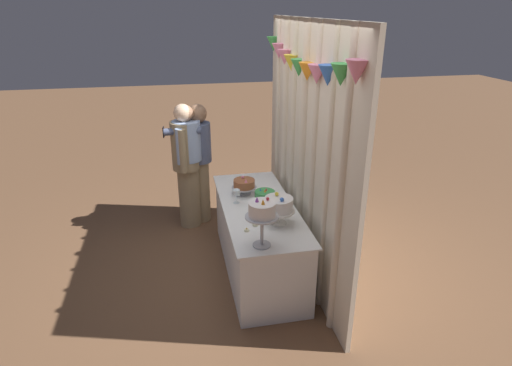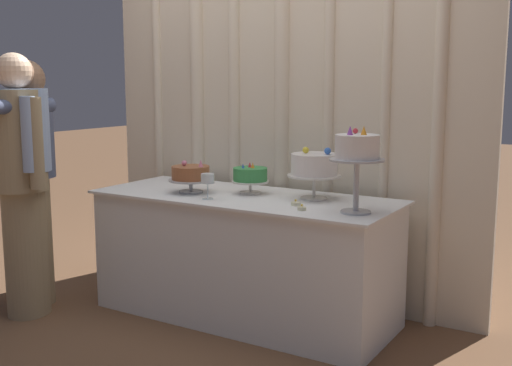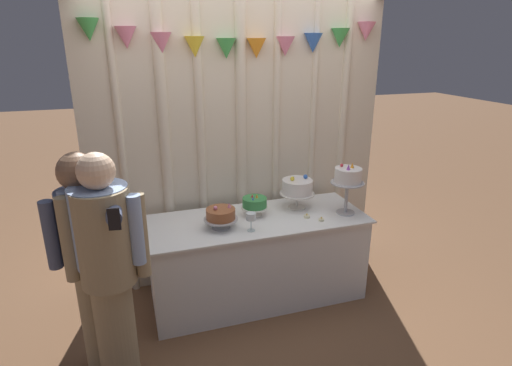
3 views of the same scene
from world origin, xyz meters
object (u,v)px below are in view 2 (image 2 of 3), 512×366
object	(u,v)px
cake_table	(244,257)
wine_glass	(208,180)
cake_display_midright	(314,166)
guest_man_dark_suit	(23,177)
tealight_far_left	(296,204)
guest_man_pink_jacket	(20,175)
cake_display_midleft	(250,176)
tealight_near_left	(302,208)
guest_girl_blue_dress	(30,169)
cake_display_leftmost	(191,175)
cake_display_rightmost	(357,151)

from	to	relation	value
cake_table	wine_glass	world-z (taller)	wine_glass
cake_table	wine_glass	size ratio (longest dim) A/B	12.37
cake_display_midright	guest_man_dark_suit	xyz separation A→B (m)	(-1.56, -0.75, -0.09)
tealight_far_left	guest_man_pink_jacket	xyz separation A→B (m)	(-1.55, -0.56, 0.11)
cake_display_midleft	tealight_far_left	distance (m)	0.45
cake_display_midleft	tealight_near_left	bearing A→B (deg)	-29.38
wine_glass	guest_girl_blue_dress	world-z (taller)	guest_girl_blue_dress
cake_display_leftmost	guest_girl_blue_dress	bearing A→B (deg)	-156.33
cake_table	guest_girl_blue_dress	distance (m)	1.45
cake_display_rightmost	wine_glass	distance (m)	0.90
wine_glass	guest_girl_blue_dress	bearing A→B (deg)	-165.75
wine_glass	tealight_near_left	size ratio (longest dim) A/B	3.19
cake_display_midleft	cake_display_rightmost	distance (m)	0.81
cake_display_midleft	guest_man_dark_suit	size ratio (longest dim) A/B	0.14
cake_display_rightmost	guest_man_dark_suit	size ratio (longest dim) A/B	0.29
cake_display_midright	guest_man_pink_jacket	world-z (taller)	guest_man_pink_jacket
cake_display_midleft	tealight_far_left	world-z (taller)	cake_display_midleft
guest_man_dark_suit	tealight_near_left	bearing A→B (deg)	14.67
tealight_far_left	guest_man_dark_suit	xyz separation A→B (m)	(-1.56, -0.53, 0.09)
cake_display_midright	cake_display_rightmost	xyz separation A→B (m)	(0.35, -0.23, 0.13)
cake_display_midleft	guest_man_pink_jacket	xyz separation A→B (m)	(-1.15, -0.74, 0.01)
cake_display_rightmost	guest_man_dark_suit	bearing A→B (deg)	-165.00
cake_display_midright	tealight_near_left	world-z (taller)	cake_display_midright
wine_glass	guest_man_dark_suit	size ratio (longest dim) A/B	0.09
cake_display_midright	guest_man_dark_suit	distance (m)	1.74
cake_display_leftmost	tealight_near_left	world-z (taller)	cake_display_leftmost
tealight_far_left	guest_girl_blue_dress	size ratio (longest dim) A/B	0.03
cake_table	cake_display_midright	bearing A→B (deg)	15.06
wine_glass	cake_display_rightmost	bearing A→B (deg)	5.32
cake_display_rightmost	guest_man_pink_jacket	xyz separation A→B (m)	(-1.91, -0.54, -0.20)
cake_display_leftmost	guest_girl_blue_dress	size ratio (longest dim) A/B	0.17
cake_display_rightmost	wine_glass	bearing A→B (deg)	-174.68
cake_display_leftmost	guest_man_dark_suit	size ratio (longest dim) A/B	0.17
guest_man_pink_jacket	cake_display_leftmost	bearing A→B (deg)	35.25
guest_girl_blue_dress	cake_display_midright	bearing A→B (deg)	19.98
cake_display_rightmost	tealight_far_left	size ratio (longest dim) A/B	8.71
cake_display_midleft	cake_display_rightmost	bearing A→B (deg)	-14.31
cake_display_midright	cake_display_midleft	bearing A→B (deg)	-174.21
cake_table	guest_man_pink_jacket	xyz separation A→B (m)	(-1.15, -0.67, 0.49)
cake_table	cake_display_leftmost	world-z (taller)	cake_display_leftmost
cake_display_midleft	guest_man_dark_suit	bearing A→B (deg)	-148.66
cake_table	guest_girl_blue_dress	world-z (taller)	guest_girl_blue_dress
cake_display_rightmost	tealight_near_left	world-z (taller)	cake_display_rightmost
cake_display_midright	guest_man_pink_jacket	xyz separation A→B (m)	(-1.56, -0.78, -0.07)
guest_man_pink_jacket	guest_man_dark_suit	bearing A→B (deg)	104.41
cake_display_midright	guest_man_dark_suit	bearing A→B (deg)	-154.45
cake_display_rightmost	cake_display_leftmost	bearing A→B (deg)	177.97
guest_girl_blue_dress	guest_man_pink_jacket	size ratio (longest dim) A/B	0.98
tealight_near_left	guest_girl_blue_dress	world-z (taller)	guest_girl_blue_dress
cake_table	wine_glass	distance (m)	0.54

